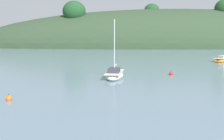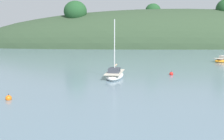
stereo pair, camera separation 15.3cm
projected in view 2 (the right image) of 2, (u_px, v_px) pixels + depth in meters
far_shoreline_hill at (177, 47)px, 99.46m from camera, size 150.00×36.00×30.39m
sailboat_navy_dinghy at (115, 75)px, 29.08m from camera, size 2.56×5.40×6.38m
mooring_buoy_inner at (171, 74)px, 31.05m from camera, size 0.44×0.44×0.54m
mooring_buoy_outer at (9, 98)px, 19.29m from camera, size 0.44×0.44×0.54m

